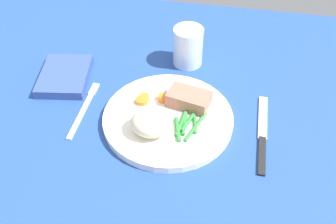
% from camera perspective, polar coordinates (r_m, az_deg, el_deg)
% --- Properties ---
extents(dining_table, '(1.20, 0.90, 0.02)m').
position_cam_1_polar(dining_table, '(0.79, -0.28, -0.44)').
color(dining_table, '#234793').
rests_on(dining_table, ground).
extents(dinner_plate, '(0.26, 0.26, 0.02)m').
position_cam_1_polar(dinner_plate, '(0.76, 0.00, -0.97)').
color(dinner_plate, white).
rests_on(dinner_plate, dining_table).
extents(meat_portion, '(0.09, 0.07, 0.03)m').
position_cam_1_polar(meat_portion, '(0.77, 3.12, 1.97)').
color(meat_portion, '#A86B56').
rests_on(meat_portion, dinner_plate).
extents(mashed_potatoes, '(0.08, 0.07, 0.05)m').
position_cam_1_polar(mashed_potatoes, '(0.71, -2.55, -1.56)').
color(mashed_potatoes, beige).
rests_on(mashed_potatoes, dinner_plate).
extents(carrot_slices, '(0.06, 0.04, 0.01)m').
position_cam_1_polar(carrot_slices, '(0.78, -2.90, 1.93)').
color(carrot_slices, orange).
rests_on(carrot_slices, dinner_plate).
extents(green_beans, '(0.06, 0.09, 0.01)m').
position_cam_1_polar(green_beans, '(0.73, 2.78, -1.72)').
color(green_beans, '#2D8C38').
rests_on(green_beans, dinner_plate).
extents(fork, '(0.01, 0.17, 0.00)m').
position_cam_1_polar(fork, '(0.80, -12.44, 0.32)').
color(fork, silver).
rests_on(fork, dining_table).
extents(knife, '(0.02, 0.21, 0.01)m').
position_cam_1_polar(knife, '(0.76, 13.84, -3.31)').
color(knife, black).
rests_on(knife, dining_table).
extents(water_glass, '(0.07, 0.07, 0.09)m').
position_cam_1_polar(water_glass, '(0.89, 2.96, 9.33)').
color(water_glass, silver).
rests_on(water_glass, dining_table).
extents(napkin, '(0.12, 0.15, 0.02)m').
position_cam_1_polar(napkin, '(0.88, -15.07, 5.21)').
color(napkin, '#334C8C').
rests_on(napkin, dining_table).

